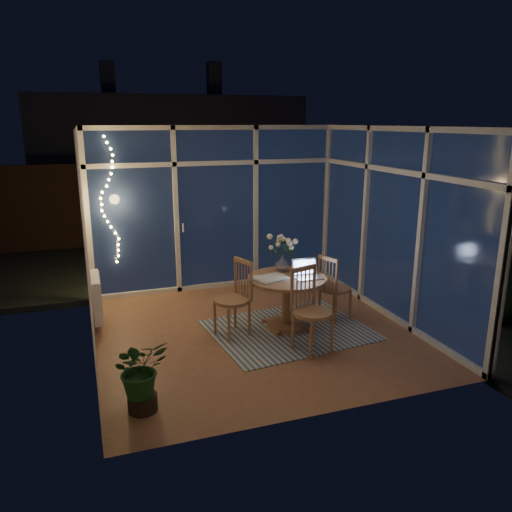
# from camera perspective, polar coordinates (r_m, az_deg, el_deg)

# --- Properties ---
(floor) EXTENTS (4.00, 4.00, 0.00)m
(floor) POSITION_cam_1_polar(r_m,az_deg,el_deg) (6.59, 0.03, -8.64)
(floor) COLOR brown
(floor) RESTS_ON ground
(ceiling) EXTENTS (4.00, 4.00, 0.00)m
(ceiling) POSITION_cam_1_polar(r_m,az_deg,el_deg) (6.03, 0.03, 14.60)
(ceiling) COLOR silver
(ceiling) RESTS_ON wall_back
(wall_back) EXTENTS (4.00, 0.04, 2.60)m
(wall_back) POSITION_cam_1_polar(r_m,az_deg,el_deg) (8.06, -4.60, 5.41)
(wall_back) COLOR beige
(wall_back) RESTS_ON floor
(wall_front) EXTENTS (4.00, 0.04, 2.60)m
(wall_front) POSITION_cam_1_polar(r_m,az_deg,el_deg) (4.40, 8.51, -2.99)
(wall_front) COLOR beige
(wall_front) RESTS_ON floor
(wall_left) EXTENTS (0.04, 4.00, 2.60)m
(wall_left) POSITION_cam_1_polar(r_m,az_deg,el_deg) (5.86, -18.80, 0.94)
(wall_left) COLOR beige
(wall_left) RESTS_ON floor
(wall_right) EXTENTS (0.04, 4.00, 2.60)m
(wall_right) POSITION_cam_1_polar(r_m,az_deg,el_deg) (7.07, 15.58, 3.52)
(wall_right) COLOR beige
(wall_right) RESTS_ON floor
(window_wall_back) EXTENTS (4.00, 0.10, 2.60)m
(window_wall_back) POSITION_cam_1_polar(r_m,az_deg,el_deg) (8.02, -4.53, 5.37)
(window_wall_back) COLOR silver
(window_wall_back) RESTS_ON floor
(window_wall_right) EXTENTS (0.10, 4.00, 2.60)m
(window_wall_right) POSITION_cam_1_polar(r_m,az_deg,el_deg) (7.05, 15.31, 3.51)
(window_wall_right) COLOR silver
(window_wall_right) RESTS_ON floor
(radiator) EXTENTS (0.10, 0.70, 0.58)m
(radiator) POSITION_cam_1_polar(r_m,az_deg,el_deg) (6.98, -17.77, -4.48)
(radiator) COLOR white
(radiator) RESTS_ON wall_left
(fairy_lights) EXTENTS (0.24, 0.10, 1.85)m
(fairy_lights) POSITION_cam_1_polar(r_m,az_deg,el_deg) (7.67, -16.49, 6.04)
(fairy_lights) COLOR #FFCB66
(fairy_lights) RESTS_ON window_wall_back
(garden_patio) EXTENTS (12.00, 6.00, 0.10)m
(garden_patio) POSITION_cam_1_polar(r_m,az_deg,el_deg) (11.31, -5.80, 1.18)
(garden_patio) COLOR black
(garden_patio) RESTS_ON ground
(garden_fence) EXTENTS (11.00, 0.08, 1.80)m
(garden_fence) POSITION_cam_1_polar(r_m,az_deg,el_deg) (11.51, -8.94, 6.19)
(garden_fence) COLOR #342312
(garden_fence) RESTS_ON ground
(neighbour_roof) EXTENTS (7.00, 3.00, 2.20)m
(neighbour_roof) POSITION_cam_1_polar(r_m,az_deg,el_deg) (14.39, -10.13, 13.11)
(neighbour_roof) COLOR #34363F
(neighbour_roof) RESTS_ON ground
(garden_shrubs) EXTENTS (0.90, 0.90, 0.90)m
(garden_shrubs) POSITION_cam_1_polar(r_m,az_deg,el_deg) (9.44, -11.33, 1.33)
(garden_shrubs) COLOR black
(garden_shrubs) RESTS_ON ground
(rug) EXTENTS (2.14, 1.79, 0.01)m
(rug) POSITION_cam_1_polar(r_m,az_deg,el_deg) (6.64, 3.79, -8.42)
(rug) COLOR beige
(rug) RESTS_ON floor
(dining_table) EXTENTS (1.14, 1.14, 0.70)m
(dining_table) POSITION_cam_1_polar(r_m,az_deg,el_deg) (6.60, 3.51, -5.34)
(dining_table) COLOR olive
(dining_table) RESTS_ON floor
(chair_left) EXTENTS (0.59, 0.59, 1.00)m
(chair_left) POSITION_cam_1_polar(r_m,az_deg,el_deg) (6.31, -2.78, -4.88)
(chair_left) COLOR olive
(chair_left) RESTS_ON floor
(chair_right) EXTENTS (0.56, 0.56, 0.94)m
(chair_right) POSITION_cam_1_polar(r_m,az_deg,el_deg) (6.91, 9.07, -3.51)
(chair_right) COLOR olive
(chair_right) RESTS_ON floor
(chair_front) EXTENTS (0.59, 0.59, 1.03)m
(chair_front) POSITION_cam_1_polar(r_m,az_deg,el_deg) (5.91, 6.52, -6.23)
(chair_front) COLOR olive
(chair_front) RESTS_ON floor
(laptop) EXTENTS (0.35, 0.30, 0.25)m
(laptop) POSITION_cam_1_polar(r_m,az_deg,el_deg) (6.43, 5.99, -1.45)
(laptop) COLOR #B9B9BE
(laptop) RESTS_ON dining_table
(flower_vase) EXTENTS (0.22, 0.22, 0.21)m
(flower_vase) POSITION_cam_1_polar(r_m,az_deg,el_deg) (6.72, 3.02, -0.85)
(flower_vase) COLOR white
(flower_vase) RESTS_ON dining_table
(bowl) EXTENTS (0.17, 0.17, 0.04)m
(bowl) POSITION_cam_1_polar(r_m,az_deg,el_deg) (6.73, 5.64, -1.64)
(bowl) COLOR silver
(bowl) RESTS_ON dining_table
(newspapers) EXTENTS (0.45, 0.38, 0.02)m
(newspapers) POSITION_cam_1_polar(r_m,az_deg,el_deg) (6.42, 1.53, -2.49)
(newspapers) COLOR silver
(newspapers) RESTS_ON dining_table
(phone) EXTENTS (0.13, 0.10, 0.01)m
(phone) POSITION_cam_1_polar(r_m,az_deg,el_deg) (6.40, 5.16, -2.64)
(phone) COLOR black
(phone) RESTS_ON dining_table
(potted_plant) EXTENTS (0.64, 0.59, 0.76)m
(potted_plant) POSITION_cam_1_polar(r_m,az_deg,el_deg) (4.89, -13.03, -13.03)
(potted_plant) COLOR #17431A
(potted_plant) RESTS_ON floor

